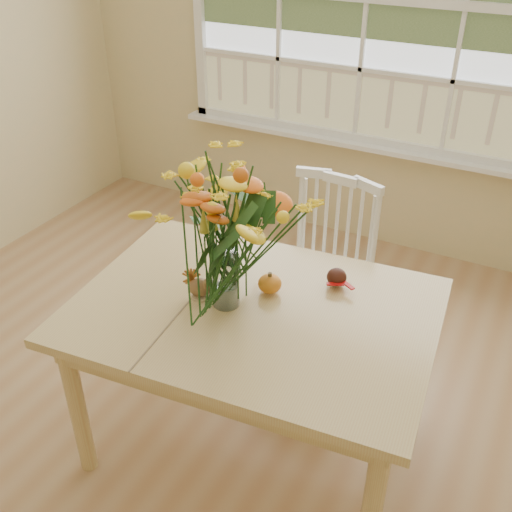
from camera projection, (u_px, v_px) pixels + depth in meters
The scene contains 9 objects.
floor at pixel (163, 465), 2.56m from camera, with size 4.00×4.50×0.01m, color #AD8054.
wall_back at pixel (366, 33), 3.52m from camera, with size 4.00×0.02×2.70m, color beige.
window at pixel (367, 1), 3.40m from camera, with size 2.42×0.12×1.74m.
dining_table at pixel (254, 326), 2.33m from camera, with size 1.45×1.10×0.73m.
windsor_chair at pixel (326, 263), 2.92m from camera, with size 0.46×0.44×0.94m.
flower_vase at pixel (224, 225), 2.12m from camera, with size 0.49×0.49×0.58m.
pumpkin at pixel (270, 284), 2.35m from camera, with size 0.09×0.09×0.07m, color orange.
turkey_figurine at pixel (200, 287), 2.31m from camera, with size 0.11×0.10×0.12m.
dark_gourd at pixel (337, 278), 2.39m from camera, with size 0.13×0.08×0.07m.
Camera 1 is at (1.14, -1.31, 2.11)m, focal length 42.00 mm.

